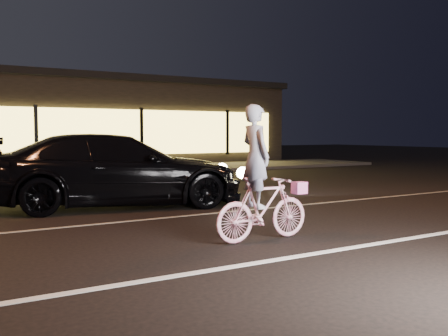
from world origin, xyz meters
TOP-DOWN VIEW (x-y plane):
  - ground at (0.00, 0.00)m, footprint 90.00×90.00m
  - lane_stripe_near at (0.00, -1.50)m, footprint 60.00×0.12m
  - lane_stripe_far at (0.00, 2.00)m, footprint 60.00×0.10m
  - sidewalk at (0.00, 13.00)m, footprint 30.00×4.00m
  - storefront at (0.00, 18.97)m, footprint 25.40×8.42m
  - cyclist at (0.34, -0.50)m, footprint 1.56×0.54m
  - sedan at (-0.33, 3.83)m, footprint 5.65×3.25m

SIDE VIEW (x-z plane):
  - ground at x=0.00m, z-range 0.00..0.00m
  - lane_stripe_near at x=0.00m, z-range 0.00..0.01m
  - lane_stripe_far at x=0.00m, z-range 0.00..0.01m
  - sidewalk at x=0.00m, z-range 0.00..0.12m
  - cyclist at x=0.34m, z-range -0.28..1.68m
  - sedan at x=-0.33m, z-range 0.00..1.54m
  - storefront at x=0.00m, z-range 0.05..4.25m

